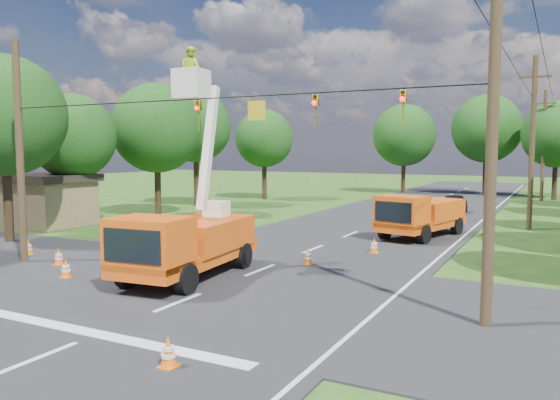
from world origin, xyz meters
The scene contains 30 objects.
ground centered at (0.00, 20.00, 0.00)m, with size 140.00×140.00×0.00m, color #1D4715.
road_main centered at (0.00, 20.00, 0.00)m, with size 12.00×100.00×0.06m, color black.
road_cross centered at (0.00, 2.00, 0.00)m, with size 56.00×10.00×0.07m, color black.
stop_bar centered at (0.00, -3.20, 0.00)m, with size 9.00×0.45×0.02m, color silver.
edge_line centered at (5.60, 20.00, 0.00)m, with size 0.12×90.00×0.02m, color silver.
bucket_truck centered at (-1.77, 2.76, 1.73)m, with size 3.14×6.81×8.29m.
second_truck centered at (3.53, 15.92, 1.22)m, with size 3.69×6.61×2.34m.
ground_worker centered at (-4.58, 2.40, 1.00)m, with size 0.73×0.48×2.00m, color orange.
distant_car centered at (3.15, 27.76, 0.72)m, with size 1.71×4.25×1.45m, color black.
traffic_cone_1 centered at (2.86, -3.99, 0.36)m, with size 0.38×0.38×0.71m.
traffic_cone_2 centered at (1.16, 6.89, 0.36)m, with size 0.38×0.38×0.71m.
traffic_cone_3 centered at (2.77, 10.51, 0.36)m, with size 0.38×0.38×0.71m.
traffic_cone_4 centered at (-5.65, 0.77, 0.36)m, with size 0.38×0.38×0.71m.
traffic_cone_5 centered at (-7.66, 2.17, 0.36)m, with size 0.38×0.38×0.71m.
traffic_cone_6 centered at (-10.58, 3.05, 0.36)m, with size 0.38×0.38×0.71m.
traffic_cone_7 centered at (3.68, 17.20, 0.36)m, with size 0.38×0.38×0.71m.
pole_right_near centered at (8.50, 2.00, 5.11)m, with size 1.80×0.30×10.00m.
pole_right_mid centered at (8.50, 22.00, 5.11)m, with size 1.80×0.30×10.00m.
pole_right_far centered at (8.50, 42.00, 5.11)m, with size 1.80×0.30×10.00m.
pole_left centered at (-9.50, 2.00, 4.50)m, with size 0.30×0.30×9.00m.
signal_span centered at (2.23, 1.99, 5.88)m, with size 18.00×0.29×1.07m.
shed centered at (-18.00, 10.00, 1.62)m, with size 5.50×4.50×3.15m.
tree_left_b centered at (-14.50, 5.00, 6.31)m, with size 6.00×6.00×9.32m.
tree_left_c centered at (-16.50, 11.00, 5.44)m, with size 5.20×5.20×8.06m.
tree_left_d centered at (-15.00, 17.00, 6.12)m, with size 6.20×6.20×9.24m.
tree_left_e centered at (-16.80, 24.00, 6.49)m, with size 5.80×5.80×9.41m.
tree_left_f centered at (-14.80, 32.00, 5.69)m, with size 5.40×5.40×8.40m.
tree_far_a centered at (-5.00, 45.00, 6.19)m, with size 6.60×6.60×9.50m.
tree_far_b centered at (3.00, 47.00, 6.81)m, with size 7.00×7.00×10.32m.
tree_far_c centered at (9.50, 44.00, 6.06)m, with size 6.20×6.20×9.18m.
Camera 1 is at (10.13, -12.86, 4.63)m, focal length 35.00 mm.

